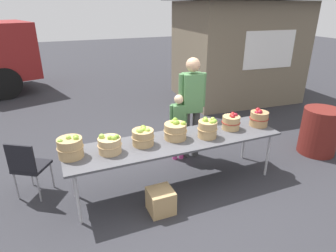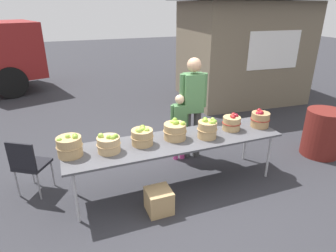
% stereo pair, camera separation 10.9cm
% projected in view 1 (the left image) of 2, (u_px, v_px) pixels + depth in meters
% --- Properties ---
extents(ground_plane, '(40.00, 40.00, 0.00)m').
position_uv_depth(ground_plane, '(176.00, 185.00, 4.39)').
color(ground_plane, '#2D2D33').
extents(market_table, '(3.10, 0.76, 0.75)m').
position_uv_depth(market_table, '(176.00, 142.00, 4.11)').
color(market_table, '#4C4C51').
rests_on(market_table, ground).
extents(apple_basket_green_0, '(0.33, 0.33, 0.30)m').
position_uv_depth(apple_basket_green_0, '(70.00, 147.00, 3.60)').
color(apple_basket_green_0, tan).
rests_on(apple_basket_green_0, market_table).
extents(apple_basket_green_1, '(0.31, 0.31, 0.26)m').
position_uv_depth(apple_basket_green_1, '(110.00, 145.00, 3.72)').
color(apple_basket_green_1, tan).
rests_on(apple_basket_green_1, market_table).
extents(apple_basket_green_2, '(0.31, 0.31, 0.26)m').
position_uv_depth(apple_basket_green_2, '(143.00, 137.00, 3.92)').
color(apple_basket_green_2, tan).
rests_on(apple_basket_green_2, market_table).
extents(apple_basket_green_3, '(0.34, 0.34, 0.28)m').
position_uv_depth(apple_basket_green_3, '(175.00, 130.00, 4.10)').
color(apple_basket_green_3, tan).
rests_on(apple_basket_green_3, market_table).
extents(apple_basket_green_4, '(0.29, 0.29, 0.30)m').
position_uv_depth(apple_basket_green_4, '(208.00, 128.00, 4.14)').
color(apple_basket_green_4, tan).
rests_on(apple_basket_green_4, market_table).
extents(apple_basket_red_0, '(0.29, 0.29, 0.25)m').
position_uv_depth(apple_basket_red_0, '(231.00, 122.00, 4.42)').
color(apple_basket_red_0, tan).
rests_on(apple_basket_red_0, market_table).
extents(apple_basket_red_1, '(0.30, 0.30, 0.27)m').
position_uv_depth(apple_basket_red_1, '(259.00, 118.00, 4.54)').
color(apple_basket_red_1, '#A87F51').
rests_on(apple_basket_red_1, market_table).
extents(vendor_adult, '(0.46, 0.29, 1.75)m').
position_uv_depth(vendor_adult, '(192.00, 101.00, 4.83)').
color(vendor_adult, '#3F3F3F').
rests_on(vendor_adult, ground).
extents(child_customer, '(0.31, 0.18, 1.17)m').
position_uv_depth(child_customer, '(179.00, 122.00, 4.87)').
color(child_customer, '#CC3F8C').
rests_on(child_customer, ground).
extents(food_kiosk, '(3.69, 3.13, 2.74)m').
position_uv_depth(food_kiosk, '(237.00, 48.00, 8.07)').
color(food_kiosk, '#726651').
rests_on(food_kiosk, ground).
extents(folding_chair, '(0.55, 0.55, 0.86)m').
position_uv_depth(folding_chair, '(28.00, 165.00, 3.94)').
color(folding_chair, black).
rests_on(folding_chair, ground).
extents(trash_barrel, '(0.64, 0.64, 0.84)m').
position_uv_depth(trash_barrel, '(319.00, 131.00, 5.20)').
color(trash_barrel, maroon).
rests_on(trash_barrel, ground).
extents(produce_crate, '(0.32, 0.32, 0.32)m').
position_uv_depth(produce_crate, '(161.00, 201.00, 3.77)').
color(produce_crate, tan).
rests_on(produce_crate, ground).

